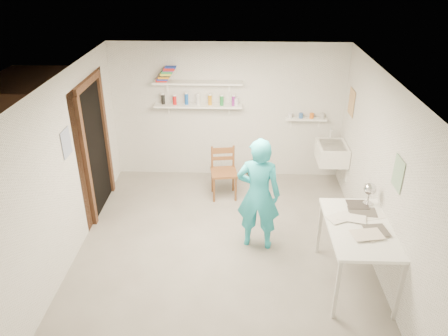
{
  "coord_description": "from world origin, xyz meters",
  "views": [
    {
      "loc": [
        0.19,
        -4.94,
        3.78
      ],
      "look_at": [
        0.0,
        0.4,
        1.05
      ],
      "focal_mm": 35.0,
      "sensor_mm": 36.0,
      "label": 1
    }
  ],
  "objects_px": {
    "work_table": "(356,255)",
    "belfast_sink": "(332,153)",
    "man": "(258,194)",
    "wall_clock": "(256,169)",
    "wooden_chair": "(224,173)",
    "desk_lamp": "(370,189)"
  },
  "relations": [
    {
      "from": "work_table",
      "to": "belfast_sink",
      "type": "bearing_deg",
      "value": 87.32
    },
    {
      "from": "belfast_sink",
      "to": "man",
      "type": "height_order",
      "value": "man"
    },
    {
      "from": "man",
      "to": "wall_clock",
      "type": "bearing_deg",
      "value": -71.09
    },
    {
      "from": "wall_clock",
      "to": "wooden_chair",
      "type": "distance_m",
      "value": 1.35
    },
    {
      "from": "wall_clock",
      "to": "work_table",
      "type": "height_order",
      "value": "wall_clock"
    },
    {
      "from": "man",
      "to": "wall_clock",
      "type": "relative_size",
      "value": 5.56
    },
    {
      "from": "wall_clock",
      "to": "work_table",
      "type": "bearing_deg",
      "value": -29.26
    },
    {
      "from": "wooden_chair",
      "to": "wall_clock",
      "type": "bearing_deg",
      "value": -74.39
    },
    {
      "from": "belfast_sink",
      "to": "desk_lamp",
      "type": "height_order",
      "value": "desk_lamp"
    },
    {
      "from": "belfast_sink",
      "to": "man",
      "type": "distance_m",
      "value": 2.05
    },
    {
      "from": "belfast_sink",
      "to": "man",
      "type": "xyz_separation_m",
      "value": [
        -1.28,
        -1.6,
        0.11
      ]
    },
    {
      "from": "wall_clock",
      "to": "desk_lamp",
      "type": "relative_size",
      "value": 1.84
    },
    {
      "from": "wooden_chair",
      "to": "desk_lamp",
      "type": "bearing_deg",
      "value": -47.27
    },
    {
      "from": "wooden_chair",
      "to": "work_table",
      "type": "xyz_separation_m",
      "value": [
        1.68,
        -2.06,
        -0.03
      ]
    },
    {
      "from": "wooden_chair",
      "to": "belfast_sink",
      "type": "bearing_deg",
      "value": 1.23
    },
    {
      "from": "belfast_sink",
      "to": "work_table",
      "type": "distance_m",
      "value": 2.37
    },
    {
      "from": "man",
      "to": "desk_lamp",
      "type": "bearing_deg",
      "value": 179.5
    },
    {
      "from": "wall_clock",
      "to": "desk_lamp",
      "type": "distance_m",
      "value": 1.49
    },
    {
      "from": "wall_clock",
      "to": "wooden_chair",
      "type": "bearing_deg",
      "value": 122.84
    },
    {
      "from": "belfast_sink",
      "to": "wooden_chair",
      "type": "xyz_separation_m",
      "value": [
        -1.79,
        -0.28,
        -0.25
      ]
    },
    {
      "from": "wall_clock",
      "to": "work_table",
      "type": "xyz_separation_m",
      "value": [
        1.2,
        -0.97,
        -0.66
      ]
    },
    {
      "from": "work_table",
      "to": "desk_lamp",
      "type": "xyz_separation_m",
      "value": [
        0.21,
        0.51,
        0.64
      ]
    }
  ]
}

